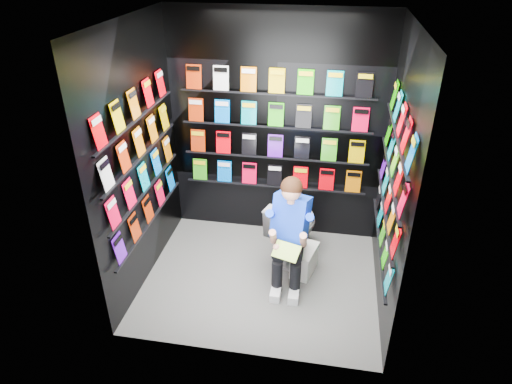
# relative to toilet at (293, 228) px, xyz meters

# --- Properties ---
(floor) EXTENTS (2.40, 2.40, 0.00)m
(floor) POSITION_rel_toilet_xyz_m (-0.28, -0.49, -0.37)
(floor) COLOR slate
(floor) RESTS_ON ground
(ceiling) EXTENTS (2.40, 2.40, 0.00)m
(ceiling) POSITION_rel_toilet_xyz_m (-0.28, -0.49, 2.23)
(ceiling) COLOR white
(ceiling) RESTS_ON floor
(wall_back) EXTENTS (2.40, 0.04, 2.60)m
(wall_back) POSITION_rel_toilet_xyz_m (-0.28, 0.51, 0.93)
(wall_back) COLOR black
(wall_back) RESTS_ON floor
(wall_front) EXTENTS (2.40, 0.04, 2.60)m
(wall_front) POSITION_rel_toilet_xyz_m (-0.28, -1.49, 0.93)
(wall_front) COLOR black
(wall_front) RESTS_ON floor
(wall_left) EXTENTS (0.04, 2.00, 2.60)m
(wall_left) POSITION_rel_toilet_xyz_m (-1.48, -0.49, 0.93)
(wall_left) COLOR black
(wall_left) RESTS_ON floor
(wall_right) EXTENTS (0.04, 2.00, 2.60)m
(wall_right) POSITION_rel_toilet_xyz_m (0.92, -0.49, 0.93)
(wall_right) COLOR black
(wall_right) RESTS_ON floor
(comics_back) EXTENTS (2.10, 0.06, 1.37)m
(comics_back) POSITION_rel_toilet_xyz_m (-0.28, 0.48, 0.94)
(comics_back) COLOR #F90739
(comics_back) RESTS_ON wall_back
(comics_left) EXTENTS (0.06, 1.70, 1.37)m
(comics_left) POSITION_rel_toilet_xyz_m (-1.45, -0.49, 0.94)
(comics_left) COLOR #F90739
(comics_left) RESTS_ON wall_left
(comics_right) EXTENTS (0.06, 1.70, 1.37)m
(comics_right) POSITION_rel_toilet_xyz_m (0.89, -0.49, 0.94)
(comics_right) COLOR #F90739
(comics_right) RESTS_ON wall_right
(toilet) EXTENTS (0.63, 0.84, 0.73)m
(toilet) POSITION_rel_toilet_xyz_m (0.00, 0.00, 0.00)
(toilet) COLOR white
(toilet) RESTS_ON floor
(longbox) EXTENTS (0.28, 0.40, 0.27)m
(longbox) POSITION_rel_toilet_xyz_m (0.15, -0.28, -0.23)
(longbox) COLOR white
(longbox) RESTS_ON floor
(longbox_lid) EXTENTS (0.31, 0.42, 0.03)m
(longbox_lid) POSITION_rel_toilet_xyz_m (0.15, -0.28, -0.08)
(longbox_lid) COLOR white
(longbox_lid) RESTS_ON longbox
(reader) EXTENTS (0.66, 0.80, 1.28)m
(reader) POSITION_rel_toilet_xyz_m (0.00, -0.38, 0.37)
(reader) COLOR #0733E9
(reader) RESTS_ON toilet
(held_comic) EXTENTS (0.29, 0.22, 0.11)m
(held_comic) POSITION_rel_toilet_xyz_m (0.00, -0.73, 0.21)
(held_comic) COLOR green
(held_comic) RESTS_ON reader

